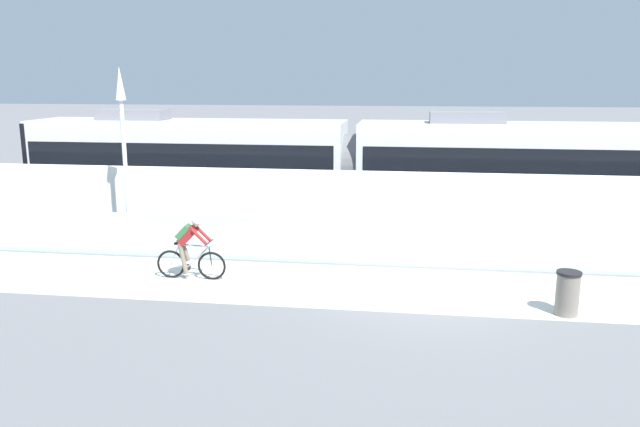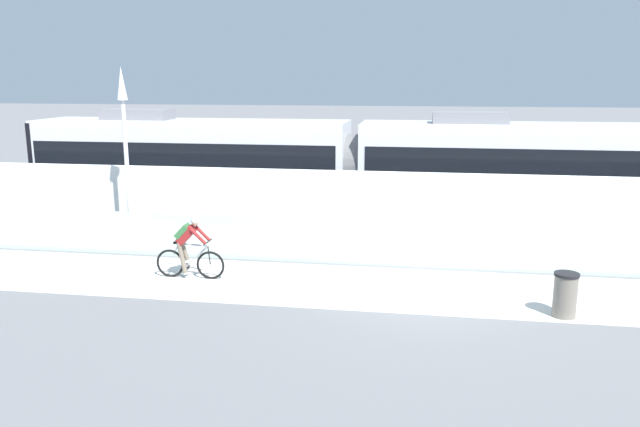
{
  "view_description": "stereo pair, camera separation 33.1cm",
  "coord_description": "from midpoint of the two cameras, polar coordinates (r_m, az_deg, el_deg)",
  "views": [
    {
      "loc": [
        -0.51,
        -14.3,
        4.89
      ],
      "look_at": [
        -2.85,
        2.35,
        1.25
      ],
      "focal_mm": 35.2,
      "sensor_mm": 36.0,
      "label": 1
    },
    {
      "loc": [
        -0.18,
        -14.25,
        4.89
      ],
      "look_at": [
        -2.85,
        2.35,
        1.25
      ],
      "focal_mm": 35.2,
      "sensor_mm": 36.0,
      "label": 2
    }
  ],
  "objects": [
    {
      "name": "tram_rail_near",
      "position": [
        20.99,
        9.81,
        -1.43
      ],
      "size": [
        32.0,
        0.08,
        0.01
      ],
      "primitive_type": "cube",
      "color": "#595654",
      "rests_on": "ground"
    },
    {
      "name": "cyclist_on_bike",
      "position": [
        15.8,
        -11.23,
        -3.03
      ],
      "size": [
        1.77,
        0.58,
        1.61
      ],
      "color": "black",
      "rests_on": "ground"
    },
    {
      "name": "tram",
      "position": [
        21.44,
        3.52,
        4.15
      ],
      "size": [
        22.56,
        2.54,
        3.81
      ],
      "color": "silver",
      "rests_on": "ground"
    },
    {
      "name": "glass_parapet",
      "position": [
        16.69,
        10.01,
        -2.85
      ],
      "size": [
        32.0,
        0.05,
        1.21
      ],
      "primitive_type": "cube",
      "color": "#ADC6C1",
      "rests_on": "ground"
    },
    {
      "name": "lamp_post_antenna",
      "position": [
        18.33,
        -16.81,
        6.7
      ],
      "size": [
        0.28,
        0.28,
        5.2
      ],
      "color": "gray",
      "rests_on": "ground"
    },
    {
      "name": "concrete_barrier_wall",
      "position": [
        18.32,
        10.0,
        0.16
      ],
      "size": [
        32.0,
        0.36,
        2.25
      ],
      "primitive_type": "cube",
      "color": "white",
      "rests_on": "ground"
    },
    {
      "name": "tram_rail_far",
      "position": [
        22.38,
        9.78,
        -0.57
      ],
      "size": [
        32.0,
        0.08,
        0.01
      ],
      "primitive_type": "cube",
      "color": "#595654",
      "rests_on": "ground"
    },
    {
      "name": "bike_path_deck",
      "position": [
        15.09,
        10.0,
        -6.86
      ],
      "size": [
        32.0,
        3.2,
        0.01
      ],
      "primitive_type": "cube",
      "color": "silver",
      "rests_on": "ground"
    },
    {
      "name": "ground_plane",
      "position": [
        15.09,
        10.0,
        -6.88
      ],
      "size": [
        200.0,
        200.0,
        0.0
      ],
      "primitive_type": "plane",
      "color": "slate"
    },
    {
      "name": "trash_bin",
      "position": [
        14.12,
        22.03,
        -6.89
      ],
      "size": [
        0.51,
        0.51,
        0.96
      ],
      "color": "slate",
      "rests_on": "ground"
    }
  ]
}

